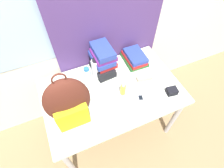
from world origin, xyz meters
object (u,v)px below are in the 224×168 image
backpack (68,103)px  camera_pouch (172,91)px  book_stack_center (135,58)px  cell_phone (141,98)px  book_stack_left (103,61)px  water_bottle (88,76)px  sunscreen_bottle (123,89)px  sports_bottle (96,69)px  sunglasses_case (144,78)px

backpack → camera_pouch: size_ratio=5.30×
book_stack_center → cell_phone: (-0.16, -0.43, -0.04)m
backpack → book_stack_left: 0.56m
water_bottle → sunscreen_bottle: 0.34m
sunscreen_bottle → sports_bottle: bearing=119.1°
book_stack_center → sports_bottle: sports_bottle is taller
book_stack_left → camera_pouch: (0.47, -0.49, -0.12)m
book_stack_center → sunscreen_bottle: size_ratio=1.94×
book_stack_center → camera_pouch: book_stack_center is taller
book_stack_left → sunscreen_bottle: 0.33m
book_stack_left → water_bottle: (-0.18, -0.08, -0.05)m
cell_phone → sunglasses_case: 0.23m
sports_bottle → cell_phone: bearing=-54.7°
book_stack_center → sunglasses_case: size_ratio=1.78×
water_bottle → sunscreen_bottle: size_ratio=1.40×
book_stack_center → camera_pouch: bearing=-76.2°
water_bottle → book_stack_center: bearing=8.7°
book_stack_left → cell_phone: 0.49m
book_stack_center → sunglasses_case: bearing=-95.8°
sunscreen_bottle → sunglasses_case: (0.26, 0.07, -0.05)m
book_stack_left → camera_pouch: bearing=-46.2°
water_bottle → cell_phone: bearing=-44.0°
book_stack_left → sunscreen_bottle: size_ratio=2.10×
cell_phone → book_stack_center: bearing=69.1°
book_stack_left → sunscreen_bottle: (0.06, -0.32, -0.08)m
backpack → book_stack_center: 0.87m
sports_bottle → water_bottle: bearing=-161.8°
backpack → book_stack_left: backpack is taller
book_stack_center → water_bottle: water_bottle is taller
sports_bottle → camera_pouch: 0.71m
sunscreen_bottle → camera_pouch: bearing=-22.7°
book_stack_center → water_bottle: (-0.53, -0.08, 0.05)m
book_stack_left → cell_phone: (0.18, -0.43, -0.14)m
water_bottle → camera_pouch: water_bottle is taller
book_stack_center → sports_bottle: bearing=-173.5°
sports_bottle → book_stack_left: bearing=28.1°
sunscreen_bottle → cell_phone: (0.12, -0.11, -0.06)m
sunscreen_bottle → cell_phone: sunscreen_bottle is taller
book_stack_center → sports_bottle: (-0.44, -0.05, 0.07)m
camera_pouch → sunglasses_case: bearing=121.5°
sunscreen_bottle → sunglasses_case: sunscreen_bottle is taller
sunscreen_bottle → sunglasses_case: size_ratio=0.92×
cell_phone → camera_pouch: (0.28, -0.06, 0.02)m
book_stack_center → water_bottle: size_ratio=1.38×
book_stack_center → camera_pouch: 0.50m
backpack → sunglasses_case: size_ratio=3.49×
sports_bottle → camera_pouch: size_ratio=2.37×
backpack → book_stack_center: bearing=26.3°
backpack → cell_phone: backpack is taller
book_stack_left → camera_pouch: book_stack_left is taller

